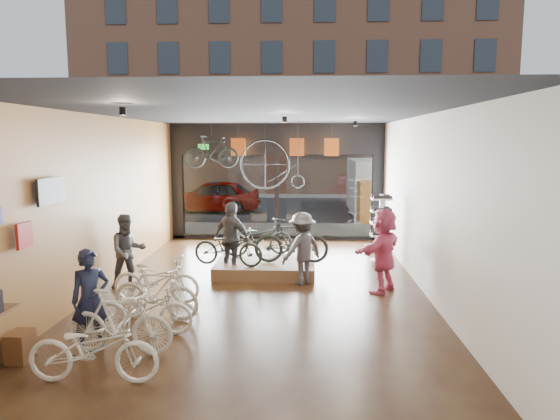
# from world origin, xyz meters

# --- Properties ---
(ground_plane) EXTENTS (7.00, 12.00, 0.04)m
(ground_plane) POSITION_xyz_m (0.00, 0.00, -0.02)
(ground_plane) COLOR black
(ground_plane) RESTS_ON ground
(ceiling) EXTENTS (7.00, 12.00, 0.04)m
(ceiling) POSITION_xyz_m (0.00, 0.00, 3.82)
(ceiling) COLOR black
(ceiling) RESTS_ON ground
(wall_left) EXTENTS (0.04, 12.00, 3.80)m
(wall_left) POSITION_xyz_m (-3.52, 0.00, 1.90)
(wall_left) COLOR olive
(wall_left) RESTS_ON ground
(wall_right) EXTENTS (0.04, 12.00, 3.80)m
(wall_right) POSITION_xyz_m (3.52, 0.00, 1.90)
(wall_right) COLOR beige
(wall_right) RESTS_ON ground
(wall_back) EXTENTS (7.00, 0.04, 3.80)m
(wall_back) POSITION_xyz_m (0.00, -6.02, 1.90)
(wall_back) COLOR beige
(wall_back) RESTS_ON ground
(storefront) EXTENTS (7.00, 0.26, 3.80)m
(storefront) POSITION_xyz_m (0.00, 6.00, 1.90)
(storefront) COLOR black
(storefront) RESTS_ON ground
(exit_sign) EXTENTS (0.35, 0.06, 0.18)m
(exit_sign) POSITION_xyz_m (-2.40, 5.88, 3.05)
(exit_sign) COLOR #198C26
(exit_sign) RESTS_ON storefront
(street_road) EXTENTS (30.00, 18.00, 0.02)m
(street_road) POSITION_xyz_m (0.00, 15.00, -0.01)
(street_road) COLOR black
(street_road) RESTS_ON ground
(sidewalk_near) EXTENTS (30.00, 2.40, 0.12)m
(sidewalk_near) POSITION_xyz_m (0.00, 7.20, 0.06)
(sidewalk_near) COLOR slate
(sidewalk_near) RESTS_ON ground
(sidewalk_far) EXTENTS (30.00, 2.00, 0.12)m
(sidewalk_far) POSITION_xyz_m (0.00, 19.00, 0.06)
(sidewalk_far) COLOR slate
(sidewalk_far) RESTS_ON ground
(opposite_building) EXTENTS (26.00, 5.00, 14.00)m
(opposite_building) POSITION_xyz_m (0.00, 21.50, 7.00)
(opposite_building) COLOR brown
(opposite_building) RESTS_ON ground
(street_car) EXTENTS (4.36, 1.76, 1.49)m
(street_car) POSITION_xyz_m (-3.29, 12.00, 0.74)
(street_car) COLOR gray
(street_car) RESTS_ON street_road
(box_truck) EXTENTS (2.04, 6.13, 2.42)m
(box_truck) POSITION_xyz_m (4.01, 11.00, 1.21)
(box_truck) COLOR silver
(box_truck) RESTS_ON street_road
(floor_bike_0) EXTENTS (1.79, 0.64, 0.94)m
(floor_bike_0) POSITION_xyz_m (-1.90, -4.20, 0.47)
(floor_bike_0) COLOR beige
(floor_bike_0) RESTS_ON ground_plane
(floor_bike_1) EXTENTS (1.73, 0.60, 1.02)m
(floor_bike_1) POSITION_xyz_m (-1.89, -3.30, 0.51)
(floor_bike_1) COLOR beige
(floor_bike_1) RESTS_ON ground_plane
(floor_bike_2) EXTENTS (1.70, 0.63, 0.88)m
(floor_bike_2) POSITION_xyz_m (-1.78, -2.51, 0.44)
(floor_bike_2) COLOR beige
(floor_bike_2) RESTS_ON ground_plane
(floor_bike_3) EXTENTS (1.74, 0.80, 1.01)m
(floor_bike_3) POSITION_xyz_m (-1.79, -1.74, 0.50)
(floor_bike_3) COLOR beige
(floor_bike_3) RESTS_ON ground_plane
(floor_bike_4) EXTENTS (1.81, 0.73, 0.93)m
(floor_bike_4) POSITION_xyz_m (-2.05, -0.81, 0.47)
(floor_bike_4) COLOR beige
(floor_bike_4) RESTS_ON ground_plane
(display_platform) EXTENTS (2.40, 1.80, 0.30)m
(display_platform) POSITION_xyz_m (-0.03, 1.54, 0.15)
(display_platform) COLOR brown
(display_platform) RESTS_ON ground_plane
(display_bike_left) EXTENTS (1.78, 0.92, 0.89)m
(display_bike_left) POSITION_xyz_m (-0.88, 1.06, 0.75)
(display_bike_left) COLOR black
(display_bike_left) RESTS_ON display_platform
(display_bike_mid) EXTENTS (1.80, 0.51, 1.08)m
(display_bike_mid) POSITION_xyz_m (0.61, 1.39, 0.84)
(display_bike_mid) COLOR black
(display_bike_mid) RESTS_ON display_platform
(display_bike_right) EXTENTS (1.85, 1.14, 0.92)m
(display_bike_right) POSITION_xyz_m (-0.25, 2.14, 0.76)
(display_bike_right) COLOR black
(display_bike_right) RESTS_ON display_platform
(customer_0) EXTENTS (0.70, 0.63, 1.60)m
(customer_0) POSITION_xyz_m (-2.39, -3.12, 0.80)
(customer_0) COLOR #161C33
(customer_0) RESTS_ON ground_plane
(customer_1) EXTENTS (1.01, 0.95, 1.65)m
(customer_1) POSITION_xyz_m (-2.98, 0.17, 0.82)
(customer_1) COLOR #3F3F44
(customer_1) RESTS_ON ground_plane
(customer_2) EXTENTS (1.12, 0.92, 1.79)m
(customer_2) POSITION_xyz_m (-0.82, 1.30, 0.90)
(customer_2) COLOR #3F3F44
(customer_2) RESTS_ON ground_plane
(customer_3) EXTENTS (1.21, 1.15, 1.64)m
(customer_3) POSITION_xyz_m (0.88, 0.64, 0.82)
(customer_3) COLOR #3F3F44
(customer_3) RESTS_ON ground_plane
(customer_5) EXTENTS (1.42, 1.69, 1.82)m
(customer_5) POSITION_xyz_m (2.62, 0.14, 0.91)
(customer_5) COLOR #CC4C72
(customer_5) RESTS_ON ground_plane
(sunglasses_rack) EXTENTS (0.59, 0.50, 1.85)m
(sunglasses_rack) POSITION_xyz_m (2.95, 2.68, 0.93)
(sunglasses_rack) COLOR white
(sunglasses_rack) RESTS_ON ground_plane
(wall_merch) EXTENTS (0.40, 2.40, 2.60)m
(wall_merch) POSITION_xyz_m (-3.38, -3.50, 1.30)
(wall_merch) COLOR navy
(wall_merch) RESTS_ON wall_left
(penny_farthing) EXTENTS (1.86, 0.06, 1.48)m
(penny_farthing) POSITION_xyz_m (0.05, 4.43, 2.50)
(penny_farthing) COLOR black
(penny_farthing) RESTS_ON ceiling
(hung_bike) EXTENTS (1.63, 0.70, 0.95)m
(hung_bike) POSITION_xyz_m (-1.82, 4.20, 2.93)
(hung_bike) COLOR black
(hung_bike) RESTS_ON ceiling
(jersey_left) EXTENTS (0.45, 0.03, 0.55)m
(jersey_left) POSITION_xyz_m (-1.17, 5.20, 3.05)
(jersey_left) COLOR #CC5919
(jersey_left) RESTS_ON ceiling
(jersey_mid) EXTENTS (0.45, 0.03, 0.55)m
(jersey_mid) POSITION_xyz_m (0.67, 5.20, 3.05)
(jersey_mid) COLOR #CC5919
(jersey_mid) RESTS_ON ceiling
(jersey_right) EXTENTS (0.45, 0.03, 0.55)m
(jersey_right) POSITION_xyz_m (1.75, 5.20, 3.05)
(jersey_right) COLOR #CC5919
(jersey_right) RESTS_ON ceiling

